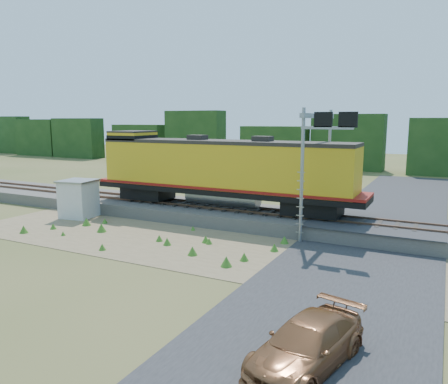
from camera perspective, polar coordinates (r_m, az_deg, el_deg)
The scene contains 11 objects.
ground at distance 21.90m, azimuth -1.91°, elevation -7.50°, with size 140.00×140.00×0.00m, color #475123.
ballast at distance 27.02m, azimuth 4.27°, elevation -3.37°, with size 70.00×5.00×0.80m, color slate.
rails at distance 26.92m, azimuth 4.29°, elevation -2.38°, with size 70.00×1.54×0.16m.
dirt_shoulder at distance 23.30m, azimuth -5.64°, elevation -6.46°, with size 26.00×8.00×0.03m, color #8C7754.
road at distance 20.31m, azimuth 16.94°, elevation -9.02°, with size 7.00×66.00×0.86m.
tree_line_north at distance 57.32m, azimuth 16.92°, elevation 5.71°, with size 130.00×3.00×6.50m.
weed_clumps at distance 23.81m, azimuth -9.22°, elevation -6.23°, with size 15.00×6.20×0.56m, color #3C7621, non-canonical shape.
locomotive at distance 27.66m, azimuth -0.70°, elevation 2.95°, with size 18.04×2.75×4.65m.
shed at distance 30.17m, azimuth -18.46°, elevation -0.82°, with size 2.40×2.40×2.49m.
signal_gantry at distance 24.47m, azimuth 12.54°, elevation 6.55°, with size 2.77×6.20×6.98m.
car at distance 12.17m, azimuth 10.76°, elevation -18.96°, with size 1.73×4.26×1.24m, color brown.
Camera 1 is at (10.19, -18.31, 6.37)m, focal length 35.00 mm.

